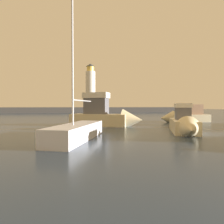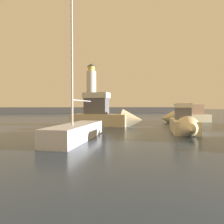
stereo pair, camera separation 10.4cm
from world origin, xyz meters
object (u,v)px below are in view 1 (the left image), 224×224
(motorboat_2, at_px, (108,116))
(motorboat_5, at_px, (185,124))
(lighthouse, at_px, (90,87))
(sailboat_moored, at_px, (77,131))
(motorboat_6, at_px, (183,117))

(motorboat_2, bearing_deg, motorboat_5, -56.58)
(lighthouse, xyz_separation_m, motorboat_5, (1.27, -55.49, -8.40))
(motorboat_5, bearing_deg, sailboat_moored, -171.39)
(motorboat_2, height_order, sailboat_moored, sailboat_moored)
(motorboat_5, xyz_separation_m, motorboat_6, (6.32, 10.23, 0.04))
(motorboat_6, xyz_separation_m, sailboat_moored, (-15.09, -11.55, -0.20))
(motorboat_5, distance_m, sailboat_moored, 8.87)
(motorboat_5, relative_size, sailboat_moored, 0.70)
(motorboat_5, relative_size, motorboat_6, 0.97)
(lighthouse, xyz_separation_m, motorboat_2, (-3.65, -48.02, -7.99))
(motorboat_5, height_order, motorboat_6, motorboat_6)
(lighthouse, height_order, sailboat_moored, lighthouse)
(lighthouse, relative_size, sailboat_moored, 1.57)
(lighthouse, height_order, motorboat_5, lighthouse)
(lighthouse, bearing_deg, motorboat_2, -94.35)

